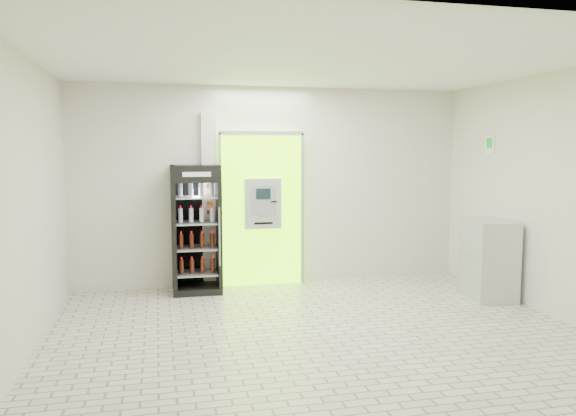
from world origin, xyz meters
name	(u,v)px	position (x,y,z in m)	size (l,w,h in m)	color
ground	(318,333)	(0.00, 0.00, 0.00)	(6.00, 6.00, 0.00)	beige
room_shell	(319,169)	(0.00, 0.00, 1.84)	(6.00, 6.00, 6.00)	beige
atm_assembly	(262,208)	(-0.20, 2.41, 1.17)	(1.30, 0.24, 2.33)	#83FF00
pillar	(209,200)	(-0.98, 2.45, 1.30)	(0.22, 0.11, 2.60)	silver
beverage_cooler	(196,231)	(-1.20, 2.19, 0.88)	(0.70, 0.66, 1.84)	black
steel_cabinet	(488,259)	(2.72, 0.92, 0.54)	(0.66, 0.89, 1.09)	#B3B6BB
exit_sign	(490,145)	(2.99, 1.40, 2.12)	(0.02, 0.22, 0.26)	white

